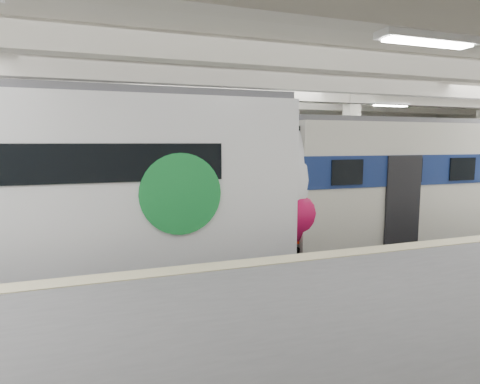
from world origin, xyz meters
name	(u,v)px	position (x,y,z in m)	size (l,w,h in m)	color
station_hall	(290,154)	(0.00, -1.74, 3.24)	(36.00, 24.00, 5.75)	black
modern_emu	(69,190)	(-5.12, 0.00, 2.35)	(15.04, 3.10, 4.79)	white
older_rer	(448,180)	(6.89, 0.00, 2.23)	(12.80, 2.83, 4.25)	beige
far_train	(97,171)	(-4.49, 5.50, 2.43)	(14.88, 3.07, 4.71)	white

